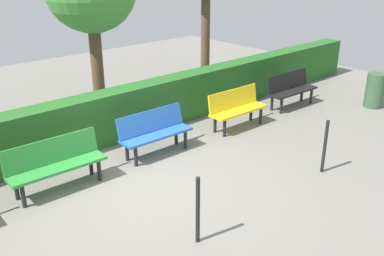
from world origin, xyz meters
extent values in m
plane|color=gray|center=(0.00, 0.00, 0.00)|extent=(19.90, 19.90, 0.00)
cube|color=black|center=(-5.16, -0.75, 0.41)|extent=(1.52, 0.48, 0.05)
cube|color=black|center=(-5.17, -0.94, 0.65)|extent=(1.51, 0.19, 0.42)
cylinder|color=black|center=(-5.75, -0.57, 0.20)|extent=(0.07, 0.07, 0.39)
cylinder|color=black|center=(-5.76, -0.87, 0.20)|extent=(0.07, 0.07, 0.39)
cylinder|color=black|center=(-4.55, -0.62, 0.20)|extent=(0.07, 0.07, 0.39)
cylinder|color=black|center=(-4.56, -0.92, 0.20)|extent=(0.07, 0.07, 0.39)
cube|color=yellow|center=(-3.07, -0.68, 0.41)|extent=(1.47, 0.46, 0.05)
cube|color=yellow|center=(-3.07, -0.87, 0.65)|extent=(1.46, 0.14, 0.42)
cylinder|color=black|center=(-3.64, -0.52, 0.20)|extent=(0.07, 0.07, 0.39)
cylinder|color=black|center=(-3.65, -0.82, 0.20)|extent=(0.07, 0.07, 0.39)
cylinder|color=black|center=(-2.49, -0.55, 0.20)|extent=(0.07, 0.07, 0.39)
cylinder|color=black|center=(-2.49, -0.85, 0.20)|extent=(0.07, 0.07, 0.39)
cube|color=blue|center=(-0.86, -0.81, 0.41)|extent=(1.50, 0.46, 0.05)
cube|color=blue|center=(-0.87, -1.00, 0.65)|extent=(1.49, 0.18, 0.42)
cylinder|color=black|center=(-1.45, -0.64, 0.20)|extent=(0.07, 0.07, 0.39)
cylinder|color=black|center=(-1.46, -0.94, 0.20)|extent=(0.07, 0.07, 0.39)
cylinder|color=black|center=(-0.27, -0.67, 0.20)|extent=(0.07, 0.07, 0.39)
cylinder|color=black|center=(-0.28, -0.97, 0.20)|extent=(0.07, 0.07, 0.39)
cube|color=#2D8C38|center=(1.18, -0.81, 0.41)|extent=(1.63, 0.46, 0.05)
cube|color=#2D8C38|center=(1.18, -1.00, 0.65)|extent=(1.63, 0.15, 0.42)
cylinder|color=black|center=(0.52, -0.64, 0.20)|extent=(0.07, 0.07, 0.39)
cylinder|color=black|center=(0.52, -0.94, 0.20)|extent=(0.07, 0.07, 0.39)
cylinder|color=black|center=(1.85, -0.68, 0.20)|extent=(0.07, 0.07, 0.39)
cylinder|color=black|center=(1.84, -0.98, 0.20)|extent=(0.07, 0.07, 0.39)
cube|color=#266023|center=(-0.96, -1.98, 0.54)|extent=(15.90, 0.52, 1.07)
cylinder|color=brown|center=(-4.97, -3.80, 1.43)|extent=(0.26, 0.26, 2.87)
cylinder|color=brown|center=(-1.51, -4.05, 1.16)|extent=(0.30, 0.30, 2.31)
cylinder|color=black|center=(-2.65, 1.76, 0.50)|extent=(0.06, 0.06, 1.00)
cylinder|color=black|center=(0.41, 1.76, 0.50)|extent=(0.06, 0.06, 1.00)
cylinder|color=#385938|center=(-6.72, 0.64, 0.44)|extent=(0.47, 0.47, 0.87)
camera|label=1|loc=(3.76, 5.40, 3.73)|focal=40.56mm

